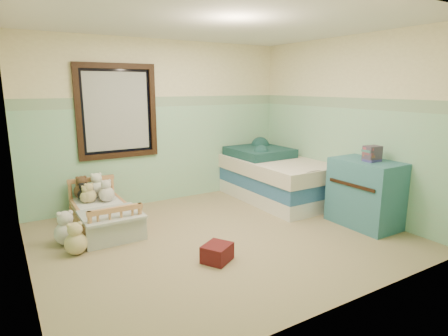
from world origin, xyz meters
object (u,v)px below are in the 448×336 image
twin_bed_frame (272,191)px  dresser (365,193)px  red_pillow (217,253)px  plush_floor_tan (76,243)px  plush_floor_cream (66,233)px  toddler_bed_frame (104,222)px  floor_book (136,235)px

twin_bed_frame → dresser: (0.27, -1.60, 0.33)m
dresser → red_pillow: bearing=177.7°
plush_floor_tan → plush_floor_cream: bearing=97.9°
plush_floor_tan → dresser: size_ratio=0.28×
toddler_bed_frame → plush_floor_tan: bearing=-125.4°
toddler_bed_frame → dresser: (2.98, -1.69, 0.35)m
toddler_bed_frame → twin_bed_frame: bearing=-1.8°
twin_bed_frame → red_pillow: twin_bed_frame is taller
toddler_bed_frame → plush_floor_tan: 0.79m
toddler_bed_frame → plush_floor_cream: 0.60m
toddler_bed_frame → plush_floor_tan: plush_floor_tan is taller
toddler_bed_frame → floor_book: 0.57m
dresser → floor_book: bearing=156.4°
plush_floor_cream → plush_floor_tan: size_ratio=1.11×
plush_floor_cream → floor_book: size_ratio=1.14×
plush_floor_cream → red_pillow: 1.81m
plush_floor_tan → twin_bed_frame: size_ratio=0.12×
red_pillow → floor_book: (-0.52, 1.10, -0.08)m
plush_floor_tan → red_pillow: 1.56m
plush_floor_cream → red_pillow: size_ratio=0.93×
plush_floor_cream → plush_floor_tan: bearing=-82.1°
plush_floor_cream → toddler_bed_frame: bearing=32.1°
plush_floor_tan → toddler_bed_frame: bearing=54.6°
plush_floor_cream → twin_bed_frame: (3.21, 0.23, -0.03)m
dresser → red_pillow: (-2.20, 0.09, -0.34)m
toddler_bed_frame → twin_bed_frame: 2.71m
toddler_bed_frame → red_pillow: size_ratio=4.33×
plush_floor_cream → floor_book: 0.79m
toddler_bed_frame → twin_bed_frame: twin_bed_frame is taller
plush_floor_cream → twin_bed_frame: 3.22m
plush_floor_tan → red_pillow: plush_floor_tan is taller
plush_floor_cream → red_pillow: bearing=-45.0°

